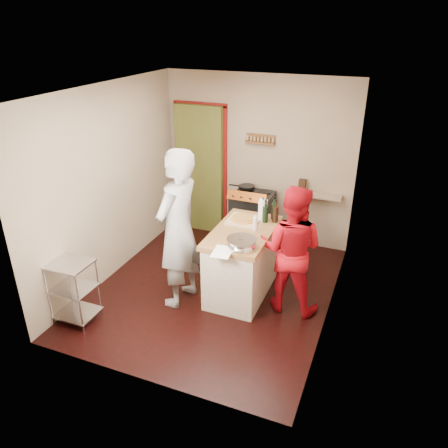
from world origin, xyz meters
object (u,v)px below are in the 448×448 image
at_px(person_stripe, 178,230).
at_px(person_red, 291,250).
at_px(wire_shelving, 73,289).
at_px(island, 243,260).
at_px(stove, 252,219).

xyz_separation_m(person_stripe, person_red, (1.31, 0.37, -0.20)).
distance_m(wire_shelving, island, 2.09).
bearing_deg(stove, island, -76.61).
height_order(stove, island, island).
xyz_separation_m(stove, wire_shelving, (-1.33, -2.62, -0.01)).
distance_m(person_stripe, person_red, 1.38).
distance_m(wire_shelving, person_stripe, 1.40).
bearing_deg(wire_shelving, island, 38.13).
bearing_deg(island, person_stripe, -146.32).
height_order(person_stripe, person_red, person_stripe).
bearing_deg(wire_shelving, stove, 63.15).
relative_size(stove, person_red, 0.62).
xyz_separation_m(wire_shelving, person_red, (2.28, 1.21, 0.37)).
distance_m(stove, person_red, 1.74).
bearing_deg(person_stripe, stove, 176.02).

